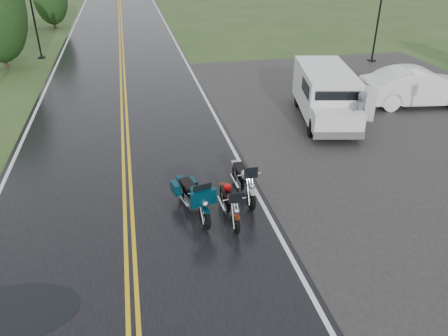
% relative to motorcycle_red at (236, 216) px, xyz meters
% --- Properties ---
extents(ground, '(120.00, 120.00, 0.00)m').
position_rel_motorcycle_red_xyz_m(ground, '(-2.72, -0.17, -0.57)').
color(ground, '#2D471E').
rests_on(ground, ground).
extents(road, '(8.00, 100.00, 0.04)m').
position_rel_motorcycle_red_xyz_m(road, '(-2.72, 9.83, -0.55)').
color(road, black).
rests_on(road, ground).
extents(parking_pad, '(14.00, 24.00, 0.03)m').
position_rel_motorcycle_red_xyz_m(parking_pad, '(8.28, 4.83, -0.56)').
color(parking_pad, black).
rests_on(parking_pad, ground).
extents(motorcycle_red, '(0.73, 1.94, 1.14)m').
position_rel_motorcycle_red_xyz_m(motorcycle_red, '(0.00, 0.00, 0.00)').
color(motorcycle_red, '#561B09').
rests_on(motorcycle_red, ground).
extents(motorcycle_teal, '(1.27, 2.30, 1.29)m').
position_rel_motorcycle_red_xyz_m(motorcycle_teal, '(-0.75, 0.37, 0.07)').
color(motorcycle_teal, '#052937').
rests_on(motorcycle_teal, ground).
extents(motorcycle_silver, '(0.83, 2.16, 1.26)m').
position_rel_motorcycle_red_xyz_m(motorcycle_silver, '(0.67, 0.98, 0.06)').
color(motorcycle_silver, '#A0A2A8').
rests_on(motorcycle_silver, ground).
extents(van_white, '(3.10, 5.71, 2.12)m').
position_rel_motorcycle_red_xyz_m(van_white, '(4.31, 5.42, 0.49)').
color(van_white, white).
rests_on(van_white, ground).
extents(person_at_van, '(0.77, 0.61, 1.87)m').
position_rel_motorcycle_red_xyz_m(person_at_van, '(5.85, 4.85, 0.36)').
color(person_at_van, '#55565A').
rests_on(person_at_van, ground).
extents(sedan_white, '(5.21, 2.39, 1.66)m').
position_rel_motorcycle_red_xyz_m(sedan_white, '(10.30, 7.70, 0.26)').
color(sedan_white, white).
rests_on(sedan_white, ground).
extents(lamp_post_far_left, '(0.39, 0.39, 4.59)m').
position_rel_motorcycle_red_xyz_m(lamp_post_far_left, '(-7.64, 20.28, 1.72)').
color(lamp_post_far_left, black).
rests_on(lamp_post_far_left, ground).
extents(lamp_post_far_right, '(0.40, 0.40, 4.62)m').
position_rel_motorcycle_red_xyz_m(lamp_post_far_right, '(12.22, 15.15, 1.74)').
color(lamp_post_far_right, black).
rests_on(lamp_post_far_right, ground).
extents(tree_left_far, '(2.72, 2.72, 4.18)m').
position_rel_motorcycle_red_xyz_m(tree_left_far, '(-7.98, 30.30, 1.52)').
color(tree_left_far, '#1E3D19').
rests_on(tree_left_far, ground).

